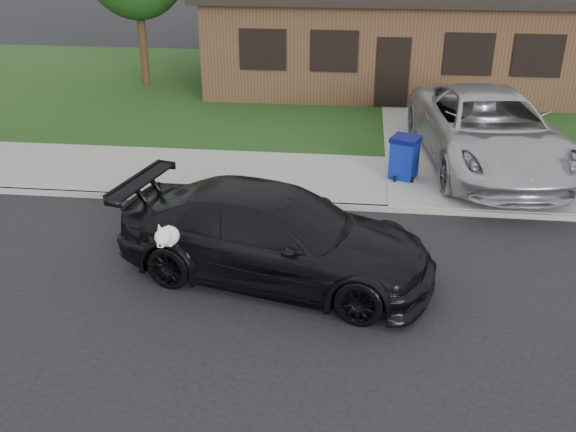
# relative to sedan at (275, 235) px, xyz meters

# --- Properties ---
(ground) EXTENTS (120.00, 120.00, 0.00)m
(ground) POSITION_rel_sedan_xyz_m (-1.75, -0.64, -0.78)
(ground) COLOR black
(ground) RESTS_ON ground
(sidewalk) EXTENTS (60.00, 3.00, 0.12)m
(sidewalk) POSITION_rel_sedan_xyz_m (-1.75, 4.36, -0.72)
(sidewalk) COLOR gray
(sidewalk) RESTS_ON ground
(curb) EXTENTS (60.00, 0.12, 0.12)m
(curb) POSITION_rel_sedan_xyz_m (-1.75, 2.86, -0.72)
(curb) COLOR gray
(curb) RESTS_ON ground
(lawn) EXTENTS (60.00, 13.00, 0.13)m
(lawn) POSITION_rel_sedan_xyz_m (-1.75, 12.36, -0.71)
(lawn) COLOR #193814
(lawn) RESTS_ON ground
(driveway) EXTENTS (4.50, 13.00, 0.14)m
(driveway) POSITION_rel_sedan_xyz_m (4.25, 9.36, -0.71)
(driveway) COLOR gray
(driveway) RESTS_ON ground
(sedan) EXTENTS (5.70, 3.30, 1.55)m
(sedan) POSITION_rel_sedan_xyz_m (0.00, 0.00, 0.00)
(sedan) COLOR black
(sedan) RESTS_ON ground
(minivan) EXTENTS (3.59, 6.56, 1.74)m
(minivan) POSITION_rel_sedan_xyz_m (4.35, 5.51, 0.23)
(minivan) COLOR #AFB2B6
(minivan) RESTS_ON driveway
(recycling_bin) EXTENTS (0.77, 0.77, 0.99)m
(recycling_bin) POSITION_rel_sedan_xyz_m (2.36, 4.49, -0.16)
(recycling_bin) COLOR #0D2194
(recycling_bin) RESTS_ON sidewalk
(house) EXTENTS (12.60, 8.60, 4.65)m
(house) POSITION_rel_sedan_xyz_m (2.25, 14.36, 1.36)
(house) COLOR #422B1C
(house) RESTS_ON ground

